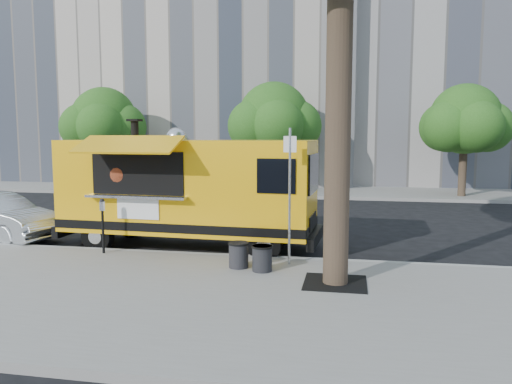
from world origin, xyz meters
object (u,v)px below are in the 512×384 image
food_truck (187,189)px  parking_meter (103,219)px  far_tree_c (465,119)px  trash_bin_right (262,257)px  far_tree_b (274,118)px  trash_bin_left (239,254)px  far_tree_a (104,120)px  sign_post (290,188)px

food_truck → parking_meter: bearing=-134.3°
far_tree_c → food_truck: far_tree_c is taller
trash_bin_right → parking_meter: bearing=167.9°
far_tree_b → trash_bin_right: size_ratio=10.12×
trash_bin_right → far_tree_b: bearing=97.9°
trash_bin_left → trash_bin_right: 0.58m
far_tree_a → parking_meter: 15.59m
far_tree_c → trash_bin_right: 16.51m
far_tree_a → far_tree_c: bearing=0.3°
parking_meter → trash_bin_left: parking_meter is taller
parking_meter → trash_bin_right: parking_meter is taller
trash_bin_left → parking_meter: bearing=169.0°
food_truck → trash_bin_right: 3.60m
parking_meter → trash_bin_left: 3.62m
trash_bin_left → trash_bin_right: (0.55, -0.19, -0.00)m
parking_meter → sign_post: bearing=-2.5°
sign_post → food_truck: food_truck is taller
far_tree_b → trash_bin_right: (2.06, -14.92, -3.39)m
far_tree_c → far_tree_b: bearing=178.1°
sign_post → parking_meter: (-4.55, 0.20, -0.87)m
sign_post → trash_bin_right: (-0.49, -0.67, -1.41)m
far_tree_a → parking_meter: (7.00, -13.65, -2.79)m
far_tree_b → sign_post: (2.55, -14.25, -1.98)m
far_tree_c → sign_post: far_tree_c is taller
trash_bin_left → sign_post: bearing=24.9°
far_tree_b → trash_bin_right: far_tree_b is taller
sign_post → food_truck: size_ratio=0.43×
food_truck → trash_bin_left: (1.88, -2.20, -1.15)m
far_tree_b → far_tree_c: far_tree_b is taller
far_tree_c → sign_post: (-6.45, -13.95, -1.87)m
parking_meter → far_tree_b: bearing=81.9°
far_tree_c → trash_bin_left: size_ratio=9.49×
sign_post → parking_meter: size_ratio=2.25×
parking_meter → trash_bin_right: (4.06, -0.87, -0.54)m
far_tree_b → trash_bin_left: size_ratio=10.02×
sign_post → parking_meter: 4.64m
far_tree_b → sign_post: bearing=-79.9°
far_tree_a → far_tree_b: size_ratio=0.97×
far_tree_c → trash_bin_right: bearing=-115.4°
sign_post → food_truck: (-2.92, 1.72, -0.25)m
trash_bin_right → far_tree_c: bearing=64.6°
far_tree_a → trash_bin_right: bearing=-52.7°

